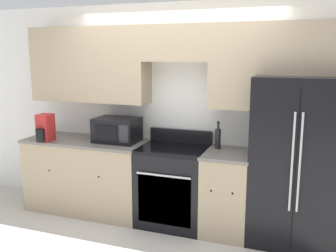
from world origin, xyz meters
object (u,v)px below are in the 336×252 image
at_px(refrigerator, 296,162).
at_px(microwave, 117,130).
at_px(oven_range, 173,185).
at_px(bottle, 218,138).

xyz_separation_m(refrigerator, microwave, (-2.10, 0.01, 0.19)).
bearing_deg(oven_range, refrigerator, 1.39).
xyz_separation_m(refrigerator, bottle, (-0.86, 0.10, 0.17)).
relative_size(oven_range, bottle, 3.46).
bearing_deg(oven_range, bottle, 15.10).
relative_size(refrigerator, microwave, 3.38).
relative_size(oven_range, microwave, 2.07).
bearing_deg(microwave, oven_range, -3.26).
bearing_deg(bottle, microwave, -175.81).
distance_m(microwave, bottle, 1.24).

